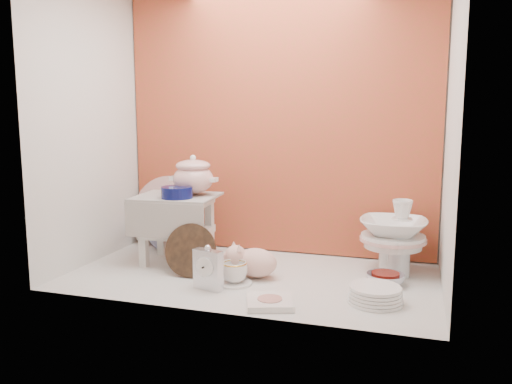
{
  "coord_description": "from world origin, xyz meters",
  "views": [
    {
      "loc": [
        0.76,
        -2.34,
        0.79
      ],
      "look_at": [
        0.02,
        0.02,
        0.42
      ],
      "focal_mm": 35.94,
      "sensor_mm": 36.0,
      "label": 1
    }
  ],
  "objects_px": {
    "mantel_clock": "(208,268)",
    "gold_rim_teacup": "(234,272)",
    "crystal_bowl": "(385,279)",
    "dinner_plate_stack": "(375,294)",
    "soup_tureen": "(193,175)",
    "step_stool": "(177,229)",
    "blue_white_vase": "(168,228)",
    "porcelain_tower": "(393,236)",
    "floral_platter": "(168,211)",
    "plush_pig": "(256,262)"
  },
  "relations": [
    {
      "from": "blue_white_vase",
      "to": "gold_rim_teacup",
      "type": "xyz_separation_m",
      "value": [
        0.6,
        -0.5,
        -0.07
      ]
    },
    {
      "from": "step_stool",
      "to": "blue_white_vase",
      "type": "relative_size",
      "value": 1.67
    },
    {
      "from": "step_stool",
      "to": "gold_rim_teacup",
      "type": "relative_size",
      "value": 3.42
    },
    {
      "from": "step_stool",
      "to": "gold_rim_teacup",
      "type": "distance_m",
      "value": 0.51
    },
    {
      "from": "step_stool",
      "to": "dinner_plate_stack",
      "type": "xyz_separation_m",
      "value": [
        1.08,
        -0.31,
        -0.15
      ]
    },
    {
      "from": "soup_tureen",
      "to": "crystal_bowl",
      "type": "relative_size",
      "value": 1.45
    },
    {
      "from": "blue_white_vase",
      "to": "mantel_clock",
      "type": "xyz_separation_m",
      "value": [
        0.51,
        -0.6,
        -0.02
      ]
    },
    {
      "from": "porcelain_tower",
      "to": "plush_pig",
      "type": "bearing_deg",
      "value": -155.67
    },
    {
      "from": "floral_platter",
      "to": "step_stool",
      "type": "bearing_deg",
      "value": -55.2
    },
    {
      "from": "floral_platter",
      "to": "mantel_clock",
      "type": "relative_size",
      "value": 2.1
    },
    {
      "from": "plush_pig",
      "to": "dinner_plate_stack",
      "type": "bearing_deg",
      "value": -12.7
    },
    {
      "from": "floral_platter",
      "to": "blue_white_vase",
      "type": "height_order",
      "value": "floral_platter"
    },
    {
      "from": "gold_rim_teacup",
      "to": "dinner_plate_stack",
      "type": "height_order",
      "value": "gold_rim_teacup"
    },
    {
      "from": "soup_tureen",
      "to": "floral_platter",
      "type": "distance_m",
      "value": 0.48
    },
    {
      "from": "soup_tureen",
      "to": "gold_rim_teacup",
      "type": "xyz_separation_m",
      "value": [
        0.34,
        -0.31,
        -0.41
      ]
    },
    {
      "from": "soup_tureen",
      "to": "floral_platter",
      "type": "relative_size",
      "value": 0.6
    },
    {
      "from": "porcelain_tower",
      "to": "mantel_clock",
      "type": "bearing_deg",
      "value": -147.17
    },
    {
      "from": "blue_white_vase",
      "to": "porcelain_tower",
      "type": "relative_size",
      "value": 0.67
    },
    {
      "from": "dinner_plate_stack",
      "to": "porcelain_tower",
      "type": "xyz_separation_m",
      "value": [
        0.05,
        0.46,
        0.15
      ]
    },
    {
      "from": "dinner_plate_stack",
      "to": "plush_pig",
      "type": "bearing_deg",
      "value": 163.63
    },
    {
      "from": "soup_tureen",
      "to": "floral_platter",
      "type": "bearing_deg",
      "value": 138.02
    },
    {
      "from": "floral_platter",
      "to": "crystal_bowl",
      "type": "distance_m",
      "value": 1.39
    },
    {
      "from": "soup_tureen",
      "to": "mantel_clock",
      "type": "xyz_separation_m",
      "value": [
        0.25,
        -0.41,
        -0.37
      ]
    },
    {
      "from": "mantel_clock",
      "to": "crystal_bowl",
      "type": "xyz_separation_m",
      "value": [
        0.77,
        0.3,
        -0.07
      ]
    },
    {
      "from": "soup_tureen",
      "to": "crystal_bowl",
      "type": "xyz_separation_m",
      "value": [
        1.03,
        -0.11,
        -0.45
      ]
    },
    {
      "from": "soup_tureen",
      "to": "dinner_plate_stack",
      "type": "height_order",
      "value": "soup_tureen"
    },
    {
      "from": "blue_white_vase",
      "to": "dinner_plate_stack",
      "type": "xyz_separation_m",
      "value": [
        1.26,
        -0.55,
        -0.09
      ]
    },
    {
      "from": "dinner_plate_stack",
      "to": "floral_platter",
      "type": "bearing_deg",
      "value": 154.12
    },
    {
      "from": "dinner_plate_stack",
      "to": "mantel_clock",
      "type": "bearing_deg",
      "value": -175.98
    },
    {
      "from": "gold_rim_teacup",
      "to": "crystal_bowl",
      "type": "relative_size",
      "value": 0.69
    },
    {
      "from": "dinner_plate_stack",
      "to": "gold_rim_teacup",
      "type": "bearing_deg",
      "value": 175.63
    },
    {
      "from": "crystal_bowl",
      "to": "plush_pig",
      "type": "bearing_deg",
      "value": -172.82
    },
    {
      "from": "gold_rim_teacup",
      "to": "dinner_plate_stack",
      "type": "bearing_deg",
      "value": -4.37
    },
    {
      "from": "gold_rim_teacup",
      "to": "crystal_bowl",
      "type": "xyz_separation_m",
      "value": [
        0.68,
        0.2,
        -0.03
      ]
    },
    {
      "from": "blue_white_vase",
      "to": "gold_rim_teacup",
      "type": "height_order",
      "value": "blue_white_vase"
    },
    {
      "from": "mantel_clock",
      "to": "gold_rim_teacup",
      "type": "height_order",
      "value": "mantel_clock"
    },
    {
      "from": "dinner_plate_stack",
      "to": "crystal_bowl",
      "type": "xyz_separation_m",
      "value": [
        0.03,
        0.25,
        -0.01
      ]
    },
    {
      "from": "gold_rim_teacup",
      "to": "floral_platter",
      "type": "bearing_deg",
      "value": 137.91
    },
    {
      "from": "floral_platter",
      "to": "gold_rim_teacup",
      "type": "relative_size",
      "value": 3.48
    },
    {
      "from": "step_stool",
      "to": "floral_platter",
      "type": "xyz_separation_m",
      "value": [
        -0.22,
        0.31,
        0.03
      ]
    },
    {
      "from": "dinner_plate_stack",
      "to": "porcelain_tower",
      "type": "relative_size",
      "value": 0.62
    },
    {
      "from": "crystal_bowl",
      "to": "porcelain_tower",
      "type": "relative_size",
      "value": 0.47
    },
    {
      "from": "step_stool",
      "to": "mantel_clock",
      "type": "distance_m",
      "value": 0.5
    },
    {
      "from": "blue_white_vase",
      "to": "crystal_bowl",
      "type": "xyz_separation_m",
      "value": [
        1.28,
        -0.3,
        -0.1
      ]
    },
    {
      "from": "plush_pig",
      "to": "step_stool",
      "type": "bearing_deg",
      "value": 167.49
    },
    {
      "from": "mantel_clock",
      "to": "gold_rim_teacup",
      "type": "bearing_deg",
      "value": 63.45
    },
    {
      "from": "porcelain_tower",
      "to": "crystal_bowl",
      "type": "bearing_deg",
      "value": -95.25
    },
    {
      "from": "crystal_bowl",
      "to": "gold_rim_teacup",
      "type": "bearing_deg",
      "value": -163.69
    },
    {
      "from": "step_stool",
      "to": "floral_platter",
      "type": "relative_size",
      "value": 0.98
    },
    {
      "from": "dinner_plate_stack",
      "to": "porcelain_tower",
      "type": "height_order",
      "value": "porcelain_tower"
    }
  ]
}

